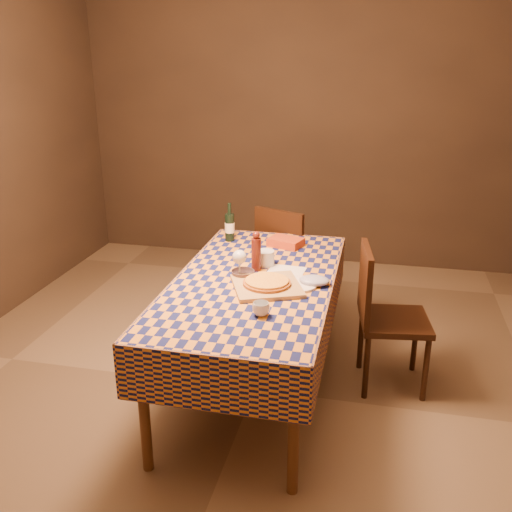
% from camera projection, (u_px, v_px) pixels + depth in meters
% --- Properties ---
extents(room, '(5.00, 5.10, 2.70)m').
position_uv_depth(room, '(254.00, 184.00, 3.20)').
color(room, brown).
rests_on(room, ground).
extents(dining_table, '(0.94, 1.84, 0.77)m').
position_uv_depth(dining_table, '(254.00, 291.00, 3.43)').
color(dining_table, brown).
rests_on(dining_table, ground).
extents(cutting_board, '(0.49, 0.49, 0.02)m').
position_uv_depth(cutting_board, '(267.00, 286.00, 3.27)').
color(cutting_board, tan).
rests_on(cutting_board, dining_table).
extents(pizza, '(0.36, 0.36, 0.03)m').
position_uv_depth(pizza, '(267.00, 282.00, 3.27)').
color(pizza, '#994F19').
rests_on(pizza, cutting_board).
extents(pepper_mill, '(0.08, 0.08, 0.25)m').
position_uv_depth(pepper_mill, '(256.00, 252.00, 3.50)').
color(pepper_mill, '#4B1711').
rests_on(pepper_mill, dining_table).
extents(bowl, '(0.14, 0.14, 0.04)m').
position_uv_depth(bowl, '(243.00, 274.00, 3.42)').
color(bowl, '#574249').
rests_on(bowl, dining_table).
extents(wine_glass, '(0.09, 0.09, 0.17)m').
position_uv_depth(wine_glass, '(239.00, 258.00, 3.40)').
color(wine_glass, silver).
rests_on(wine_glass, dining_table).
extents(wine_bottle, '(0.09, 0.09, 0.28)m').
position_uv_depth(wine_bottle, '(230.00, 227.00, 4.05)').
color(wine_bottle, black).
rests_on(wine_bottle, dining_table).
extents(deli_tub, '(0.13, 0.13, 0.10)m').
position_uv_depth(deli_tub, '(265.00, 258.00, 3.61)').
color(deli_tub, silver).
rests_on(deli_tub, dining_table).
extents(takeout_container, '(0.26, 0.22, 0.06)m').
position_uv_depth(takeout_container, '(286.00, 242.00, 3.96)').
color(takeout_container, '#B23A17').
rests_on(takeout_container, dining_table).
extents(white_plate, '(0.31, 0.31, 0.01)m').
position_uv_depth(white_plate, '(296.00, 284.00, 3.31)').
color(white_plate, white).
rests_on(white_plate, dining_table).
extents(tumbler, '(0.11, 0.11, 0.07)m').
position_uv_depth(tumbler, '(261.00, 309.00, 2.93)').
color(tumbler, silver).
rests_on(tumbler, dining_table).
extents(flour_patch, '(0.23, 0.19, 0.00)m').
position_uv_depth(flour_patch, '(287.00, 270.00, 3.53)').
color(flour_patch, silver).
rests_on(flour_patch, dining_table).
extents(flour_bag, '(0.22, 0.20, 0.05)m').
position_uv_depth(flour_bag, '(314.00, 280.00, 3.32)').
color(flour_bag, '#9EA5CB').
rests_on(flour_bag, dining_table).
extents(chair_far, '(0.55, 0.55, 0.93)m').
position_uv_depth(chair_far, '(286.00, 257.00, 4.48)').
color(chair_far, black).
rests_on(chair_far, ground).
extents(chair_right, '(0.48, 0.48, 0.93)m').
position_uv_depth(chair_right, '(382.00, 310.00, 3.57)').
color(chair_right, black).
rests_on(chair_right, ground).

